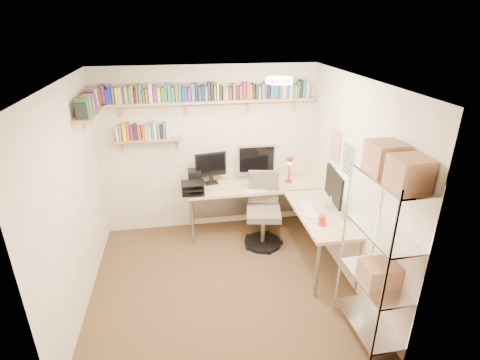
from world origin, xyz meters
name	(u,v)px	position (x,y,z in m)	size (l,w,h in m)	color
ground	(222,281)	(0.00, 0.00, 0.00)	(3.20, 3.20, 0.00)	#49341F
room_shell	(220,168)	(0.00, 0.00, 1.55)	(3.24, 3.04, 2.52)	beige
wall_shelves	(177,103)	(-0.42, 1.30, 2.02)	(3.12, 1.09, 0.80)	tan
corner_desk	(261,192)	(0.70, 0.93, 0.78)	(2.10, 2.00, 1.36)	beige
office_chair	(263,215)	(0.71, 0.81, 0.45)	(0.58, 0.59, 1.08)	black
wire_rack	(387,220)	(1.42, -1.10, 1.38)	(0.43, 0.83, 2.07)	silver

